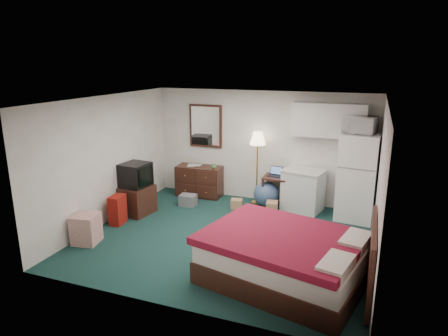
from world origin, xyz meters
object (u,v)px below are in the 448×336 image
at_px(fridge, 358,177).
at_px(desk, 276,191).
at_px(floor_lamp, 257,168).
at_px(kitchen_counter, 303,191).
at_px(suitcase, 118,210).
at_px(bed, 285,258).
at_px(dresser, 199,181).
at_px(tv_stand, 137,200).

bearing_deg(fridge, desk, -178.76).
height_order(floor_lamp, desk, floor_lamp).
height_order(kitchen_counter, fridge, fridge).
relative_size(fridge, suitcase, 3.04).
bearing_deg(bed, floor_lamp, 126.44).
bearing_deg(suitcase, dresser, 63.92).
height_order(floor_lamp, bed, floor_lamp).
bearing_deg(dresser, kitchen_counter, -4.54).
bearing_deg(bed, kitchen_counter, 108.01).
relative_size(desk, suitcase, 1.19).
xyz_separation_m(fridge, tv_stand, (-4.33, -1.31, -0.59)).
height_order(dresser, tv_stand, dresser).
bearing_deg(kitchen_counter, tv_stand, -143.82).
bearing_deg(desk, kitchen_counter, -4.34).
bearing_deg(suitcase, floor_lamp, 38.67).
bearing_deg(suitcase, kitchen_counter, 26.80).
height_order(desk, suitcase, desk).
xyz_separation_m(bed, tv_stand, (-3.49, 1.53, -0.06)).
xyz_separation_m(tv_stand, suitcase, (-0.04, -0.62, -0.01)).
relative_size(tv_stand, suitcase, 1.11).
distance_m(tv_stand, suitcase, 0.62).
height_order(fridge, tv_stand, fridge).
relative_size(dresser, kitchen_counter, 1.22).
bearing_deg(floor_lamp, desk, -7.06).
relative_size(bed, tv_stand, 3.40).
bearing_deg(bed, tv_stand, 169.60).
xyz_separation_m(kitchen_counter, fridge, (1.09, -0.11, 0.45)).
bearing_deg(suitcase, desk, 32.60).
bearing_deg(suitcase, fridge, 18.75).
distance_m(kitchen_counter, tv_stand, 3.54).
relative_size(floor_lamp, tv_stand, 2.53).
relative_size(dresser, bed, 0.48).
height_order(floor_lamp, suitcase, floor_lamp).
distance_m(desk, suitcase, 3.39).
xyz_separation_m(floor_lamp, desk, (0.46, -0.06, -0.47)).
xyz_separation_m(dresser, suitcase, (-0.82, -2.13, -0.07)).
distance_m(bed, tv_stand, 3.81).
bearing_deg(floor_lamp, suitcase, -136.22).
bearing_deg(suitcase, tv_stand, 81.42).
height_order(kitchen_counter, tv_stand, kitchen_counter).
xyz_separation_m(desk, tv_stand, (-2.65, -1.45, -0.05)).
relative_size(dresser, tv_stand, 1.65).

